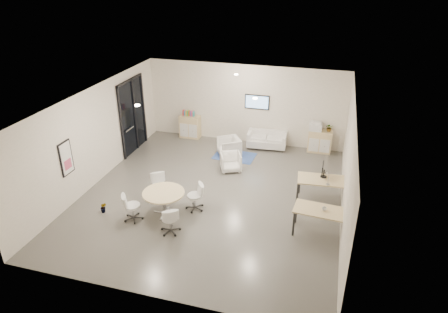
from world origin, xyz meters
The scene contains 21 objects.
room_shell centered at (0.00, 0.00, 1.60)m, with size 9.60×10.60×4.80m.
glass_door centered at (-3.95, 2.51, 1.50)m, with size 0.09×1.90×2.85m.
artwork centered at (-3.97, -1.60, 1.55)m, with size 0.05×0.54×1.04m.
wall_tv centered at (0.50, 4.46, 1.75)m, with size 0.98×0.06×0.58m.
ceiling_spots centered at (-0.20, 0.83, 3.18)m, with size 3.14×4.14×0.03m.
sideboard_left centered at (-2.29, 4.25, 0.48)m, with size 0.85×0.44×0.96m.
sideboard_right centered at (3.08, 4.26, 0.45)m, with size 0.90×0.43×0.90m.
books centered at (-2.34, 4.26, 1.07)m, with size 0.49×0.14×0.22m.
printer centered at (2.86, 4.26, 1.06)m, with size 0.49×0.41×0.34m.
loveseat centered at (1.03, 4.11, 0.31)m, with size 1.59×0.88×0.57m.
blue_rug centered at (-0.02, 2.96, 0.01)m, with size 1.55×1.03×0.01m, color navy.
armchair_left centered at (-0.24, 2.97, 0.40)m, with size 0.77×0.73×0.80m, color white.
armchair_right centered at (0.14, 1.82, 0.36)m, with size 0.70×0.65×0.72m, color white.
desk_rear centered at (3.38, 0.56, 0.71)m, with size 1.58×0.89×0.79m.
desk_front centered at (3.42, -1.08, 0.67)m, with size 1.48×0.83×0.75m.
monitor centered at (3.34, 0.71, 1.03)m, with size 0.20×0.50×0.44m.
round_table centered at (-1.03, -1.39, 0.66)m, with size 1.22×1.22×0.74m.
meeting_chairs centered at (-1.03, -1.39, 0.41)m, with size 2.34×2.34×0.82m.
plant_cabinet centered at (3.38, 4.26, 1.02)m, with size 0.28×0.31×0.24m, color #3F7F3F.
plant_floor centered at (-2.81, -1.82, 0.08)m, with size 0.19×0.34×0.15m, color #3F7F3F.
cup centered at (3.50, -1.09, 0.81)m, with size 0.12×0.10×0.12m, color white.
Camera 1 is at (3.36, -10.45, 6.74)m, focal length 32.00 mm.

